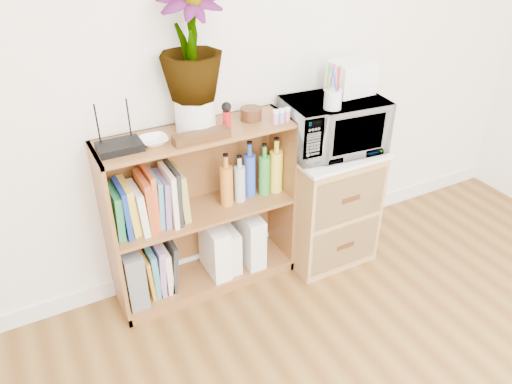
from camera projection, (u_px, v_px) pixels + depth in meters
skirting_board at (249, 244)px, 3.13m from camera, size 4.00×0.02×0.10m
bookshelf at (202, 213)px, 2.66m from camera, size 1.00×0.30×0.95m
wicker_unit at (325, 204)px, 2.97m from camera, size 0.50×0.45×0.70m
microwave at (333, 125)px, 2.69m from camera, size 0.55×0.40×0.29m
pen_cup at (333, 99)px, 2.49m from camera, size 0.09×0.09×0.10m
small_appliance at (351, 77)px, 2.66m from camera, size 0.22×0.18×0.17m
router at (120, 147)px, 2.23m from camera, size 0.20×0.13×0.04m
white_bowl at (154, 141)px, 2.29m from camera, size 0.13×0.13×0.03m
plant_pot at (195, 115)px, 2.38m from camera, size 0.19×0.19×0.16m
potted_plant at (190, 42)px, 2.20m from camera, size 0.29×0.29×0.52m
trinket_box at (202, 136)px, 2.32m from camera, size 0.27×0.07×0.04m
kokeshi_doll at (227, 120)px, 2.41m from camera, size 0.04×0.04×0.09m
wooden_bowl at (251, 114)px, 2.52m from camera, size 0.11×0.11×0.06m
paint_jars at (281, 117)px, 2.49m from camera, size 0.12×0.04×0.06m
file_box at (131, 272)px, 2.62m from camera, size 0.10×0.26×0.33m
magazine_holder_left at (214, 249)px, 2.80m from camera, size 0.10×0.25×0.31m
magazine_holder_mid at (227, 248)px, 2.85m from camera, size 0.08×0.21×0.27m
magazine_holder_right at (249, 237)px, 2.89m from camera, size 0.10×0.25×0.32m
cookbooks at (149, 201)px, 2.47m from camera, size 0.37×0.20×0.31m
liquor_bottles at (252, 172)px, 2.69m from camera, size 0.37×0.07×0.31m
lower_books at (159, 267)px, 2.69m from camera, size 0.18×0.19×0.29m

